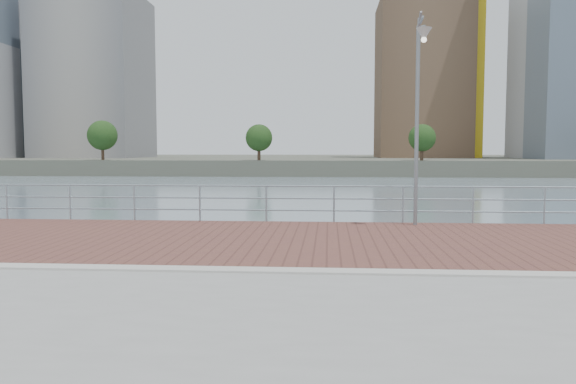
{
  "coord_description": "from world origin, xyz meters",
  "views": [
    {
      "loc": [
        0.87,
        -9.88,
        2.21
      ],
      "look_at": [
        0.0,
        2.0,
        1.3
      ],
      "focal_mm": 35.0,
      "sensor_mm": 36.0,
      "label": 1
    }
  ],
  "objects": [
    {
      "name": "water",
      "position": [
        0.0,
        0.0,
        -2.0
      ],
      "size": [
        400.0,
        400.0,
        0.0
      ],
      "primitive_type": "plane",
      "color": "slate",
      "rests_on": "ground"
    },
    {
      "name": "brick_lane",
      "position": [
        0.0,
        3.6,
        0.01
      ],
      "size": [
        40.0,
        6.8,
        0.02
      ],
      "primitive_type": "cube",
      "color": "brown",
      "rests_on": "seawall"
    },
    {
      "name": "curb",
      "position": [
        0.0,
        0.0,
        0.03
      ],
      "size": [
        40.0,
        0.4,
        0.06
      ],
      "primitive_type": "cube",
      "color": "#B7B5AD",
      "rests_on": "seawall"
    },
    {
      "name": "far_shore",
      "position": [
        0.0,
        122.5,
        -0.75
      ],
      "size": [
        320.0,
        95.0,
        2.5
      ],
      "primitive_type": "cube",
      "color": "#4C5142",
      "rests_on": "ground"
    },
    {
      "name": "guardrail",
      "position": [
        0.0,
        7.0,
        0.69
      ],
      "size": [
        39.06,
        0.06,
        1.13
      ],
      "color": "#8C9EA8",
      "rests_on": "brick_lane"
    },
    {
      "name": "street_lamp",
      "position": [
        3.37,
        6.08,
        4.07
      ],
      "size": [
        0.42,
        1.21,
        5.73
      ],
      "color": "gray",
      "rests_on": "brick_lane"
    },
    {
      "name": "skyline",
      "position": [
        29.68,
        103.97,
        24.58
      ],
      "size": [
        233.0,
        41.0,
        64.64
      ],
      "color": "#ADA38E",
      "rests_on": "far_shore"
    },
    {
      "name": "shoreline_trees",
      "position": [
        -10.18,
        77.0,
        4.21
      ],
      "size": [
        109.58,
        4.71,
        6.28
      ],
      "color": "#473323",
      "rests_on": "far_shore"
    }
  ]
}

